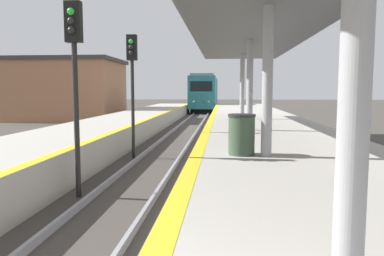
# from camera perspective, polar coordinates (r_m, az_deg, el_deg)

# --- Properties ---
(train) EXTENTS (2.81, 17.03, 4.23)m
(train) POSITION_cam_1_polar(r_m,az_deg,el_deg) (46.68, 2.01, 5.37)
(train) COLOR black
(train) RESTS_ON ground
(signal_near) EXTENTS (0.36, 0.31, 4.44)m
(signal_near) POSITION_cam_1_polar(r_m,az_deg,el_deg) (8.93, -17.47, 9.57)
(signal_near) COLOR black
(signal_near) RESTS_ON ground
(signal_mid) EXTENTS (0.36, 0.31, 4.44)m
(signal_mid) POSITION_cam_1_polar(r_m,az_deg,el_deg) (13.70, -9.10, 8.34)
(signal_mid) COLOR black
(signal_mid) RESTS_ON ground
(station_canopy) EXTENTS (4.07, 22.17, 3.51)m
(station_canopy) POSITION_cam_1_polar(r_m,az_deg,el_deg) (11.37, 9.93, 15.11)
(station_canopy) COLOR #99999E
(station_canopy) RESTS_ON platform_right
(trash_bin) EXTENTS (0.63, 0.63, 0.93)m
(trash_bin) POSITION_cam_1_polar(r_m,az_deg,el_deg) (8.63, 7.56, -0.97)
(trash_bin) COLOR #384C38
(trash_bin) RESTS_ON platform_right
(station_building) EXTENTS (8.69, 6.86, 5.07)m
(station_building) POSITION_cam_1_polar(r_m,az_deg,el_deg) (33.11, -18.39, 5.60)
(station_building) COLOR #9E6B4C
(station_building) RESTS_ON ground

